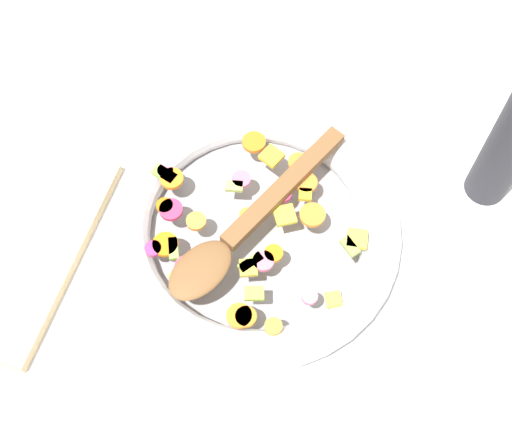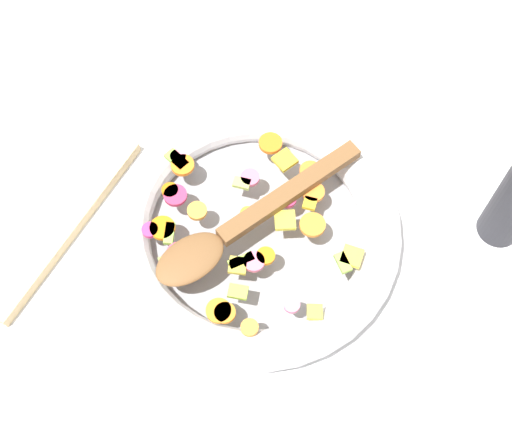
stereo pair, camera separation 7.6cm
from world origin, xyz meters
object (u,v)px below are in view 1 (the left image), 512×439
Objects in this scene: wooden_spoon at (242,229)px; pepper_mill at (512,141)px; skillet at (256,229)px; cutting_board at (13,243)px.

pepper_mill reaches higher than wooden_spoon.
wooden_spoon is at bearing -23.50° from skillet.
wooden_spoon reaches higher than cutting_board.
pepper_mill is at bearing 124.21° from wooden_spoon.
pepper_mill reaches higher than cutting_board.
wooden_spoon is 1.00× the size of cutting_board.
cutting_board is (0.28, -0.56, -0.11)m from pepper_mill.
skillet is 1.46× the size of pepper_mill.
skillet is 1.26× the size of cutting_board.
skillet reaches higher than cutting_board.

